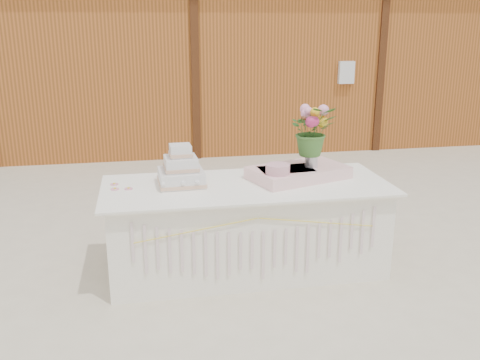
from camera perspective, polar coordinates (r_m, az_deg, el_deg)
name	(u,v)px	position (r m, az deg, el deg)	size (l,w,h in m)	color
ground	(246,268)	(4.75, 0.67, -9.37)	(80.00, 80.00, 0.00)	beige
barn	(183,44)	(10.23, -6.11, 14.23)	(12.60, 4.60, 3.30)	#A85723
cake_table	(247,227)	(4.59, 0.70, -5.05)	(2.40, 1.00, 0.77)	white
wedding_cake	(181,171)	(4.46, -6.31, 0.93)	(0.39, 0.39, 0.34)	silver
pink_cake_stand	(278,174)	(4.41, 4.04, 0.66)	(0.26, 0.26, 0.18)	white
satin_runner	(298,173)	(4.66, 6.24, 0.79)	(0.82, 0.47, 0.10)	beige
flower_vase	(311,158)	(4.64, 7.63, 2.31)	(0.11, 0.11, 0.15)	silver
bouquet	(313,125)	(4.57, 7.77, 5.85)	(0.39, 0.34, 0.43)	#3A692A
loose_flowers	(122,186)	(4.49, -12.44, -0.67)	(0.14, 0.33, 0.02)	pink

